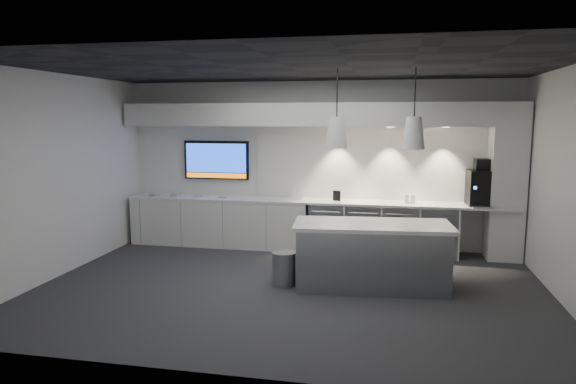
% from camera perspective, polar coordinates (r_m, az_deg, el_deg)
% --- Properties ---
extents(floor, '(7.00, 7.00, 0.00)m').
position_cam_1_polar(floor, '(7.25, 0.25, -10.65)').
color(floor, '#303032').
rests_on(floor, ground).
extents(ceiling, '(7.00, 7.00, 0.00)m').
position_cam_1_polar(ceiling, '(6.89, 0.27, 13.68)').
color(ceiling, black).
rests_on(ceiling, wall_back).
extents(wall_back, '(7.00, 0.00, 7.00)m').
position_cam_1_polar(wall_back, '(9.36, 3.22, 3.04)').
color(wall_back, white).
rests_on(wall_back, floor).
extents(wall_front, '(7.00, 0.00, 7.00)m').
position_cam_1_polar(wall_front, '(4.51, -5.89, -2.63)').
color(wall_front, white).
rests_on(wall_front, floor).
extents(wall_left, '(0.00, 7.00, 7.00)m').
position_cam_1_polar(wall_left, '(8.32, -24.13, 1.68)').
color(wall_left, white).
rests_on(wall_left, floor).
extents(wall_right, '(0.00, 7.00, 7.00)m').
position_cam_1_polar(wall_right, '(7.12, 29.08, 0.37)').
color(wall_right, white).
rests_on(wall_right, floor).
extents(back_counter, '(6.80, 0.65, 0.04)m').
position_cam_1_polar(back_counter, '(9.12, 2.89, -1.02)').
color(back_counter, white).
rests_on(back_counter, left_base_cabinets).
extents(left_base_cabinets, '(3.30, 0.63, 0.86)m').
position_cam_1_polar(left_base_cabinets, '(9.61, -7.51, -3.33)').
color(left_base_cabinets, white).
rests_on(left_base_cabinets, floor).
extents(fridge_unit_a, '(0.60, 0.61, 0.85)m').
position_cam_1_polar(fridge_unit_a, '(9.17, 4.42, -3.87)').
color(fridge_unit_a, gray).
rests_on(fridge_unit_a, floor).
extents(fridge_unit_b, '(0.60, 0.61, 0.85)m').
position_cam_1_polar(fridge_unit_b, '(9.12, 8.36, -4.01)').
color(fridge_unit_b, gray).
rests_on(fridge_unit_b, floor).
extents(fridge_unit_c, '(0.60, 0.61, 0.85)m').
position_cam_1_polar(fridge_unit_c, '(9.11, 12.33, -4.12)').
color(fridge_unit_c, gray).
rests_on(fridge_unit_c, floor).
extents(fridge_unit_d, '(0.60, 0.61, 0.85)m').
position_cam_1_polar(fridge_unit_d, '(9.15, 16.29, -4.22)').
color(fridge_unit_d, gray).
rests_on(fridge_unit_d, floor).
extents(backsplash, '(4.60, 0.03, 1.30)m').
position_cam_1_polar(backsplash, '(9.24, 10.60, 3.16)').
color(backsplash, white).
rests_on(backsplash, wall_back).
extents(soffit, '(6.90, 0.60, 0.40)m').
position_cam_1_polar(soffit, '(9.03, 2.99, 8.57)').
color(soffit, white).
rests_on(soffit, wall_back).
extents(column, '(0.55, 0.55, 2.60)m').
position_cam_1_polar(column, '(9.18, 23.10, 1.04)').
color(column, white).
rests_on(column, floor).
extents(wall_tv, '(1.25, 0.07, 0.72)m').
position_cam_1_polar(wall_tv, '(9.76, -7.96, 3.54)').
color(wall_tv, black).
rests_on(wall_tv, wall_back).
extents(island, '(2.22, 1.11, 0.91)m').
position_cam_1_polar(island, '(7.26, 9.28, -6.94)').
color(island, gray).
rests_on(island, floor).
extents(bin, '(0.44, 0.44, 0.48)m').
position_cam_1_polar(bin, '(7.31, -0.43, -8.51)').
color(bin, gray).
rests_on(bin, floor).
extents(coffee_machine, '(0.45, 0.62, 0.78)m').
position_cam_1_polar(coffee_machine, '(9.12, 20.65, 0.61)').
color(coffee_machine, black).
rests_on(coffee_machine, back_counter).
extents(sign_black, '(0.14, 0.06, 0.18)m').
position_cam_1_polar(sign_black, '(9.05, 5.44, -0.42)').
color(sign_black, black).
rests_on(sign_black, back_counter).
extents(sign_white, '(0.18, 0.03, 0.14)m').
position_cam_1_polar(sign_white, '(9.11, 0.97, -0.45)').
color(sign_white, white).
rests_on(sign_white, back_counter).
extents(cup_cluster, '(0.17, 0.17, 0.15)m').
position_cam_1_polar(cup_cluster, '(9.02, 13.39, -0.74)').
color(cup_cluster, silver).
rests_on(cup_cluster, back_counter).
extents(tray_a, '(0.20, 0.20, 0.02)m').
position_cam_1_polar(tray_a, '(9.96, -14.58, -0.30)').
color(tray_a, '#9E9E9E').
rests_on(tray_a, back_counter).
extents(tray_b, '(0.18, 0.18, 0.02)m').
position_cam_1_polar(tray_b, '(9.81, -12.43, -0.36)').
color(tray_b, '#9E9E9E').
rests_on(tray_b, back_counter).
extents(tray_c, '(0.20, 0.20, 0.02)m').
position_cam_1_polar(tray_c, '(9.63, -9.89, -0.44)').
color(tray_c, '#9E9E9E').
rests_on(tray_c, back_counter).
extents(tray_d, '(0.20, 0.20, 0.02)m').
position_cam_1_polar(tray_d, '(9.45, -7.27, -0.55)').
color(tray_d, '#9E9E9E').
rests_on(tray_d, back_counter).
extents(pendant_left, '(0.30, 0.30, 1.13)m').
position_cam_1_polar(pendant_left, '(7.05, 5.42, 6.63)').
color(pendant_left, white).
rests_on(pendant_left, ceiling).
extents(pendant_right, '(0.30, 0.30, 1.13)m').
position_cam_1_polar(pendant_right, '(7.02, 13.80, 6.42)').
color(pendant_right, white).
rests_on(pendant_right, ceiling).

